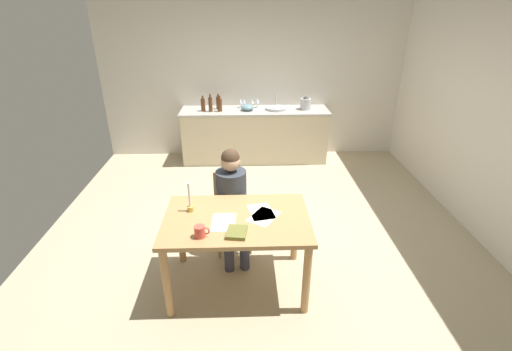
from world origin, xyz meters
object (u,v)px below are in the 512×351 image
at_px(bottle_oil, 203,105).
at_px(bottle_vinegar, 210,104).
at_px(candlestick, 190,203).
at_px(wine_glass_by_kettle, 252,101).
at_px(wine_glass_back_right, 240,101).
at_px(person_seated, 232,198).
at_px(wine_glass_back_left, 244,101).
at_px(chair_at_table, 232,207).
at_px(dining_table, 237,228).
at_px(stovetop_kettle, 305,103).
at_px(bottle_wine_red, 218,102).
at_px(bottle_sauce, 220,105).
at_px(book_magazine, 237,232).
at_px(coffee_mug, 200,232).
at_px(sink_unit, 276,108).
at_px(wine_glass_near_sink, 257,101).
at_px(mixing_bowl, 247,107).

relative_size(bottle_oil, bottle_vinegar, 0.88).
distance_m(candlestick, wine_glass_by_kettle, 3.27).
bearing_deg(wine_glass_back_right, bottle_vinegar, -153.88).
distance_m(person_seated, candlestick, 0.57).
relative_size(person_seated, wine_glass_back_left, 7.76).
bearing_deg(wine_glass_by_kettle, bottle_oil, -165.84).
distance_m(chair_at_table, wine_glass_by_kettle, 2.73).
bearing_deg(dining_table, bottle_oil, 100.73).
bearing_deg(stovetop_kettle, bottle_wine_red, 176.64).
xyz_separation_m(bottle_wine_red, wine_glass_back_left, (0.43, 0.06, 0.00)).
bearing_deg(chair_at_table, bottle_vinegar, 99.30).
bearing_deg(bottle_sauce, book_magazine, -84.53).
distance_m(coffee_mug, wine_glass_back_right, 3.64).
relative_size(coffee_mug, sink_unit, 0.36).
height_order(bottle_vinegar, wine_glass_near_sink, bottle_vinegar).
bearing_deg(wine_glass_near_sink, book_magazine, -94.87).
bearing_deg(stovetop_kettle, sink_unit, 179.51).
xyz_separation_m(sink_unit, wine_glass_back_right, (-0.61, 0.15, 0.09)).
distance_m(chair_at_table, wine_glass_back_right, 2.71).
height_order(bottle_wine_red, wine_glass_back_left, bottle_wine_red).
bearing_deg(chair_at_table, bottle_wine_red, 96.13).
relative_size(sink_unit, bottle_vinegar, 1.24).
bearing_deg(bottle_oil, bottle_sauce, -5.07).
relative_size(book_magazine, wine_glass_back_right, 1.28).
height_order(chair_at_table, bottle_oil, bottle_oil).
distance_m(person_seated, bottle_sauce, 2.61).
height_order(bottle_sauce, wine_glass_back_right, bottle_sauce).
bearing_deg(wine_glass_by_kettle, candlestick, -101.44).
xyz_separation_m(chair_at_table, wine_glass_by_kettle, (0.29, 2.66, 0.53)).
distance_m(person_seated, sink_unit, 2.76).
distance_m(dining_table, coffee_mug, 0.44).
bearing_deg(bottle_sauce, wine_glass_near_sink, 20.10).
bearing_deg(mixing_bowl, stovetop_kettle, 2.10).
bearing_deg(bottle_wine_red, bottle_sauce, -78.29).
height_order(chair_at_table, bottle_vinegar, bottle_vinegar).
distance_m(dining_table, sink_unit, 3.26).
height_order(person_seated, candlestick, person_seated).
height_order(bottle_vinegar, wine_glass_by_kettle, bottle_vinegar).
height_order(bottle_sauce, wine_glass_back_left, bottle_sauce).
relative_size(candlestick, wine_glass_back_left, 1.86).
bearing_deg(mixing_bowl, book_magazine, -92.27).
height_order(bottle_oil, bottle_vinegar, bottle_vinegar).
height_order(dining_table, wine_glass_back_left, wine_glass_back_left).
height_order(book_magazine, bottle_vinegar, bottle_vinegar).
distance_m(dining_table, wine_glass_near_sink, 3.37).
bearing_deg(chair_at_table, wine_glass_by_kettle, 83.76).
xyz_separation_m(bottle_vinegar, wine_glass_near_sink, (0.78, 0.24, -0.01)).
distance_m(person_seated, bottle_oil, 2.68).
xyz_separation_m(dining_table, bottle_sauce, (-0.32, 3.11, 0.36)).
height_order(dining_table, book_magazine, book_magazine).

